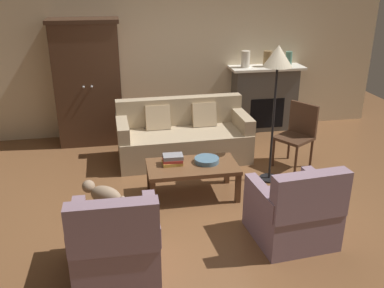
{
  "coord_description": "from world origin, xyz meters",
  "views": [
    {
      "loc": [
        -0.96,
        -4.48,
        2.59
      ],
      "look_at": [
        -0.06,
        0.46,
        0.55
      ],
      "focal_mm": 39.58,
      "sensor_mm": 36.0,
      "label": 1
    }
  ],
  "objects": [
    {
      "name": "couch",
      "position": [
        -0.05,
        1.29,
        0.32
      ],
      "size": [
        1.94,
        0.9,
        0.86
      ],
      "color": "tan",
      "rests_on": "ground"
    },
    {
      "name": "book_stack",
      "position": [
        -0.35,
        0.17,
        0.48
      ],
      "size": [
        0.26,
        0.18,
        0.12
      ],
      "color": "gold",
      "rests_on": "coffee_table"
    },
    {
      "name": "ground_plane",
      "position": [
        0.0,
        0.0,
        0.0
      ],
      "size": [
        9.6,
        9.6,
        0.0
      ],
      "primitive_type": "plane",
      "color": "brown"
    },
    {
      "name": "back_wall",
      "position": [
        0.0,
        2.55,
        1.4
      ],
      "size": [
        7.2,
        0.1,
        2.8
      ],
      "primitive_type": "cube",
      "color": "beige",
      "rests_on": "ground"
    },
    {
      "name": "mantel_vase_bronze",
      "position": [
        1.55,
        2.28,
        1.25
      ],
      "size": [
        0.14,
        0.14,
        0.26
      ],
      "primitive_type": "cylinder",
      "color": "olive",
      "rests_on": "fireplace"
    },
    {
      "name": "armoire",
      "position": [
        -1.4,
        2.22,
        0.98
      ],
      "size": [
        1.06,
        0.57,
        1.96
      ],
      "color": "#472D1E",
      "rests_on": "ground"
    },
    {
      "name": "mantel_vase_cream",
      "position": [
        1.17,
        2.28,
        1.26
      ],
      "size": [
        0.14,
        0.14,
        0.27
      ],
      "primitive_type": "cylinder",
      "color": "beige",
      "rests_on": "fireplace"
    },
    {
      "name": "fireplace",
      "position": [
        1.55,
        2.3,
        0.57
      ],
      "size": [
        1.26,
        0.48,
        1.12
      ],
      "color": "#4C4947",
      "rests_on": "ground"
    },
    {
      "name": "floor_lamp",
      "position": [
        0.98,
        0.37,
        1.55
      ],
      "size": [
        0.36,
        0.36,
        1.79
      ],
      "color": "black",
      "rests_on": "ground"
    },
    {
      "name": "fruit_bowl",
      "position": [
        0.07,
        0.15,
        0.45
      ],
      "size": [
        0.3,
        0.3,
        0.06
      ],
      "primitive_type": "cylinder",
      "color": "slate",
      "rests_on": "coffee_table"
    },
    {
      "name": "mantel_vase_jade",
      "position": [
        1.93,
        2.28,
        1.24
      ],
      "size": [
        0.11,
        0.11,
        0.24
      ],
      "primitive_type": "cylinder",
      "color": "slate",
      "rests_on": "fireplace"
    },
    {
      "name": "armchair_near_left",
      "position": [
        -1.06,
        -1.2,
        0.32
      ],
      "size": [
        0.79,
        0.78,
        0.88
      ],
      "color": "gray",
      "rests_on": "ground"
    },
    {
      "name": "dog",
      "position": [
        -1.19,
        -0.14,
        0.25
      ],
      "size": [
        0.49,
        0.42,
        0.39
      ],
      "color": "gray",
      "rests_on": "ground"
    },
    {
      "name": "armchair_near_right",
      "position": [
        0.73,
        -0.99,
        0.32
      ],
      "size": [
        0.84,
        0.83,
        0.88
      ],
      "color": "gray",
      "rests_on": "ground"
    },
    {
      "name": "coffee_table",
      "position": [
        -0.12,
        0.11,
        0.37
      ],
      "size": [
        1.1,
        0.6,
        0.42
      ],
      "color": "brown",
      "rests_on": "ground"
    },
    {
      "name": "side_chair_wooden",
      "position": [
        1.51,
        0.76,
        0.51
      ],
      "size": [
        0.61,
        0.61,
        0.9
      ],
      "color": "#472D1E",
      "rests_on": "ground"
    }
  ]
}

